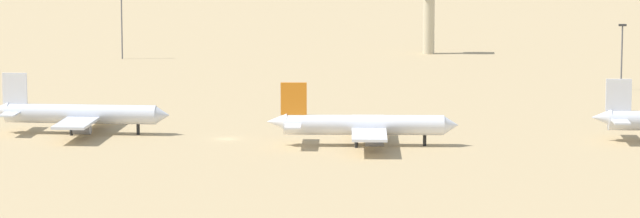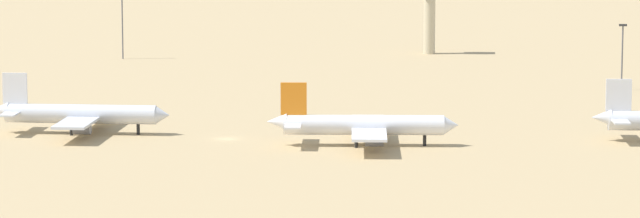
{
  "view_description": "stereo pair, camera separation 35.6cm",
  "coord_description": "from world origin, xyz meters",
  "px_view_note": "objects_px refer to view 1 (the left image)",
  "views": [
    {
      "loc": [
        46.42,
        -309.14,
        51.12
      ],
      "look_at": [
        17.84,
        -0.31,
        6.0
      ],
      "focal_mm": 94.05,
      "sensor_mm": 36.0,
      "label": 1
    },
    {
      "loc": [
        46.78,
        -309.11,
        51.12
      ],
      "look_at": [
        17.84,
        -0.31,
        6.0
      ],
      "focal_mm": 94.05,
      "sensor_mm": 36.0,
      "label": 2
    }
  ],
  "objects_px": {
    "light_pole_west": "(122,20)",
    "light_pole_mid": "(622,52)",
    "control_tower": "(429,6)",
    "parked_jet_orange_3": "(362,125)",
    "parked_jet_white_2": "(79,114)"
  },
  "relations": [
    {
      "from": "control_tower",
      "to": "parked_jet_white_2",
      "type": "bearing_deg",
      "value": -113.49
    },
    {
      "from": "control_tower",
      "to": "light_pole_mid",
      "type": "bearing_deg",
      "value": -56.97
    },
    {
      "from": "parked_jet_orange_3",
      "to": "control_tower",
      "type": "height_order",
      "value": "control_tower"
    },
    {
      "from": "light_pole_mid",
      "to": "control_tower",
      "type": "bearing_deg",
      "value": 123.03
    },
    {
      "from": "control_tower",
      "to": "light_pole_mid",
      "type": "height_order",
      "value": "control_tower"
    },
    {
      "from": "parked_jet_orange_3",
      "to": "light_pole_west",
      "type": "distance_m",
      "value": 152.83
    },
    {
      "from": "light_pole_west",
      "to": "control_tower",
      "type": "bearing_deg",
      "value": 13.88
    },
    {
      "from": "parked_jet_white_2",
      "to": "light_pole_west",
      "type": "bearing_deg",
      "value": 98.39
    },
    {
      "from": "parked_jet_orange_3",
      "to": "light_pole_mid",
      "type": "distance_m",
      "value": 99.13
    },
    {
      "from": "parked_jet_orange_3",
      "to": "control_tower",
      "type": "distance_m",
      "value": 154.53
    },
    {
      "from": "light_pole_mid",
      "to": "light_pole_west",
      "type": "bearing_deg",
      "value": 158.14
    },
    {
      "from": "parked_jet_orange_3",
      "to": "light_pole_west",
      "type": "relative_size",
      "value": 1.94
    },
    {
      "from": "light_pole_west",
      "to": "light_pole_mid",
      "type": "xyz_separation_m",
      "value": [
        127.46,
        -51.13,
        -1.54
      ]
    },
    {
      "from": "light_pole_west",
      "to": "light_pole_mid",
      "type": "height_order",
      "value": "light_pole_west"
    },
    {
      "from": "light_pole_west",
      "to": "light_pole_mid",
      "type": "distance_m",
      "value": 137.34
    }
  ]
}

